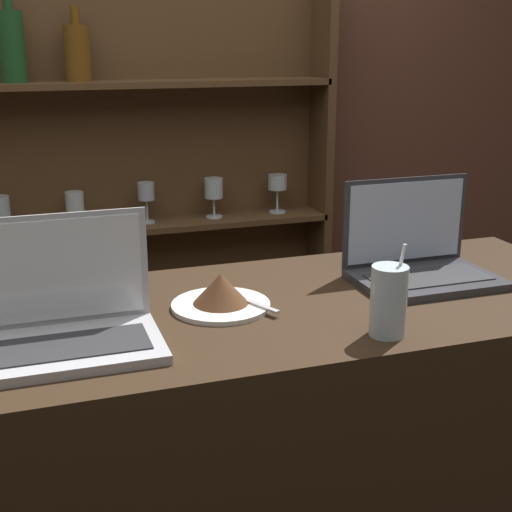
% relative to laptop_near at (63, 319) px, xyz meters
% --- Properties ---
extents(back_wall, '(7.00, 0.06, 2.70)m').
position_rel_laptop_near_xyz_m(back_wall, '(0.30, 1.21, 0.20)').
color(back_wall, brown).
rests_on(back_wall, ground_plane).
extents(back_shelf, '(1.52, 0.18, 1.87)m').
position_rel_laptop_near_xyz_m(back_shelf, '(0.22, 1.13, -0.18)').
color(back_shelf, brown).
rests_on(back_shelf, ground_plane).
extents(laptop_near, '(0.34, 0.21, 0.23)m').
position_rel_laptop_near_xyz_m(laptop_near, '(0.00, 0.00, 0.00)').
color(laptop_near, '#ADADB2').
rests_on(laptop_near, bar_counter).
extents(laptop_far, '(0.32, 0.22, 0.23)m').
position_rel_laptop_near_xyz_m(laptop_far, '(0.80, 0.13, -0.00)').
color(laptop_far, '#333338').
rests_on(laptop_far, bar_counter).
extents(cake_plate, '(0.21, 0.21, 0.07)m').
position_rel_laptop_near_xyz_m(cake_plate, '(0.32, 0.09, -0.02)').
color(cake_plate, silver).
rests_on(cake_plate, bar_counter).
extents(water_glass, '(0.07, 0.07, 0.18)m').
position_rel_laptop_near_xyz_m(water_glass, '(0.58, -0.14, 0.02)').
color(water_glass, silver).
rests_on(water_glass, bar_counter).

